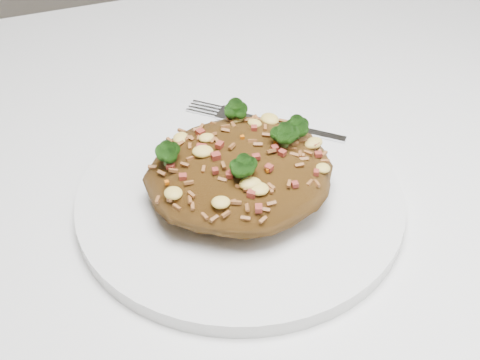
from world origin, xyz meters
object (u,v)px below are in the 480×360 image
object	(u,v)px
fried_rice	(240,165)
fork	(273,124)
dining_table	(213,255)
plate	(240,199)

from	to	relation	value
fried_rice	fork	world-z (taller)	fried_rice
fork	fried_rice	bearing A→B (deg)	-86.82
dining_table	fried_rice	distance (m)	0.14
dining_table	fried_rice	xyz separation A→B (m)	(0.02, -0.03, 0.14)
fork	plate	bearing A→B (deg)	-86.84
plate	fried_rice	size ratio (longest dim) A/B	1.78
plate	dining_table	bearing A→B (deg)	119.25
dining_table	fork	distance (m)	0.14
fried_rice	fork	size ratio (longest dim) A/B	1.21
dining_table	fried_rice	size ratio (longest dim) A/B	7.53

